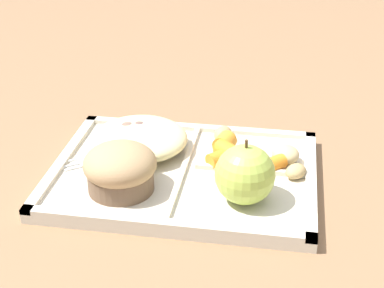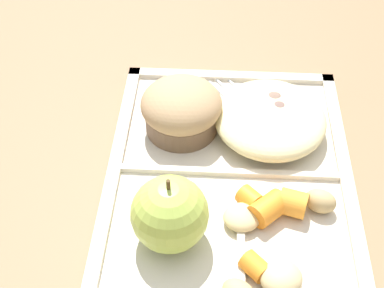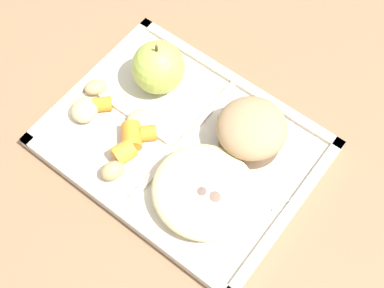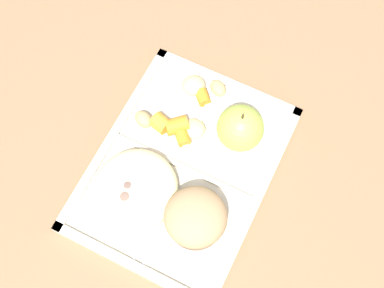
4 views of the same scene
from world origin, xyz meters
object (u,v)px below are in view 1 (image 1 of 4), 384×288
Objects in this scene: lunch_tray at (184,175)px; green_apple at (245,175)px; plastic_fork at (109,156)px; bran_muffin at (120,169)px.

lunch_tray is 0.11m from green_apple.
green_apple is 0.20m from plastic_fork.
plastic_fork is (0.11, -0.02, 0.01)m from lunch_tray.
lunch_tray is at bearing -141.30° from bran_muffin.
bran_muffin is 0.70× the size of plastic_fork.
lunch_tray is at bearing -33.56° from green_apple.
green_apple is 0.63× the size of plastic_fork.
lunch_tray is 4.15× the size of green_apple.
lunch_tray is 3.77× the size of bran_muffin.
green_apple reaches higher than plastic_fork.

